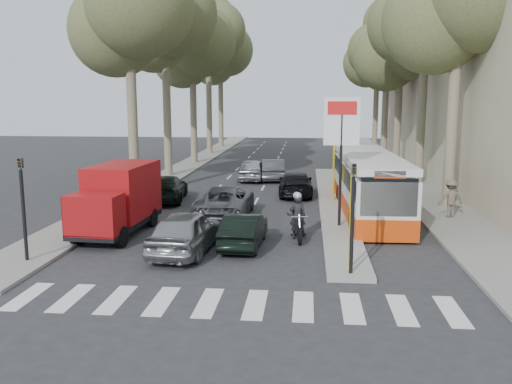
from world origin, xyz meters
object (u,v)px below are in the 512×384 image
at_px(red_truck, 118,198).
at_px(city_bus, 369,183).
at_px(motorcycle, 297,217).
at_px(dark_hatchback, 244,230).
at_px(silver_hatchback, 186,231).

xyz_separation_m(red_truck, city_bus, (10.66, 4.82, 0.05)).
height_order(red_truck, motorcycle, red_truck).
bearing_deg(red_truck, motorcycle, 3.02).
relative_size(dark_hatchback, red_truck, 0.71).
height_order(red_truck, city_bus, city_bus).
bearing_deg(silver_hatchback, city_bus, -130.66).
distance_m(silver_hatchback, red_truck, 4.22).
bearing_deg(dark_hatchback, silver_hatchback, 28.99).
relative_size(dark_hatchback, city_bus, 0.34).
bearing_deg(silver_hatchback, dark_hatchback, -149.14).
distance_m(dark_hatchback, red_truck, 5.62).
distance_m(red_truck, motorcycle, 7.36).
xyz_separation_m(dark_hatchback, red_truck, (-5.36, 1.47, 0.87)).
xyz_separation_m(red_truck, motorcycle, (7.33, -0.05, -0.63)).
bearing_deg(motorcycle, dark_hatchback, -151.78).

